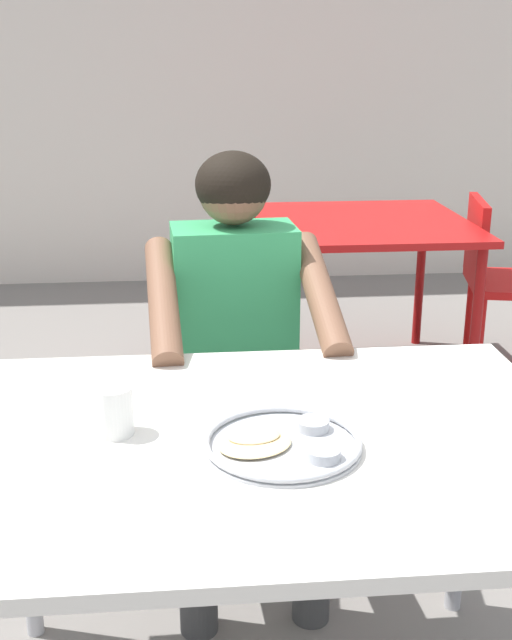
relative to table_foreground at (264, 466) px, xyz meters
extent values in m
cube|color=silver|center=(0.01, 3.81, 1.02)|extent=(12.00, 0.12, 3.40)
cube|color=silver|center=(0.00, 0.00, 0.05)|extent=(1.24, 0.90, 0.03)
cylinder|color=#B2B2B7|center=(-0.56, 0.39, -0.32)|extent=(0.04, 0.04, 0.72)
cylinder|color=#B2B2B7|center=(0.56, 0.39, -0.32)|extent=(0.04, 0.04, 0.72)
cylinder|color=#B7BABF|center=(0.03, -0.05, 0.07)|extent=(0.30, 0.30, 0.01)
torus|color=#B7BABF|center=(0.03, -0.05, 0.08)|extent=(0.30, 0.30, 0.01)
cylinder|color=#B2B5BA|center=(0.10, -0.11, 0.08)|extent=(0.06, 0.06, 0.02)
cylinder|color=#9E4714|center=(0.10, -0.11, 0.09)|extent=(0.05, 0.05, 0.01)
cylinder|color=#B2B5BA|center=(0.10, 0.00, 0.08)|extent=(0.06, 0.06, 0.02)
cylinder|color=#B77F23|center=(0.10, 0.00, 0.09)|extent=(0.05, 0.05, 0.01)
ellipsoid|color=#E5C689|center=(-0.02, -0.05, 0.08)|extent=(0.17, 0.16, 0.01)
ellipsoid|color=#DEBE87|center=(-0.02, -0.04, 0.09)|extent=(0.11, 0.08, 0.01)
cylinder|color=white|center=(-0.29, 0.03, 0.12)|extent=(0.08, 0.08, 0.10)
cylinder|color=#593319|center=(-0.29, 0.03, 0.15)|extent=(0.06, 0.06, 0.02)
cube|color=#3F3F44|center=(-0.01, 0.82, -0.24)|extent=(0.43, 0.43, 0.04)
cube|color=#3F3F44|center=(-0.02, 1.01, -0.02)|extent=(0.39, 0.06, 0.40)
cylinder|color=#3F3F44|center=(0.17, 0.67, -0.47)|extent=(0.03, 0.03, 0.42)
cylinder|color=#3F3F44|center=(-0.16, 0.65, -0.47)|extent=(0.03, 0.03, 0.42)
cylinder|color=#3F3F44|center=(0.14, 1.00, -0.47)|extent=(0.03, 0.03, 0.42)
cylinder|color=#3F3F44|center=(-0.18, 0.98, -0.47)|extent=(0.03, 0.03, 0.42)
cylinder|color=#3E3E3E|center=(0.17, 0.38, -0.45)|extent=(0.10, 0.10, 0.46)
cylinder|color=#3E3E3E|center=(0.15, 0.58, -0.18)|extent=(0.14, 0.41, 0.12)
cylinder|color=#3E3E3E|center=(-0.13, 0.36, -0.45)|extent=(0.10, 0.10, 0.46)
cylinder|color=#3E3E3E|center=(-0.15, 0.56, -0.18)|extent=(0.14, 0.41, 0.12)
cube|color=#339959|center=(-0.01, 0.77, 0.07)|extent=(0.35, 0.22, 0.50)
cylinder|color=brown|center=(0.21, 0.60, 0.16)|extent=(0.10, 0.46, 0.25)
cylinder|color=brown|center=(-0.20, 0.58, 0.16)|extent=(0.10, 0.46, 0.25)
sphere|color=brown|center=(-0.01, 0.77, 0.41)|extent=(0.19, 0.19, 0.19)
ellipsoid|color=black|center=(-0.01, 0.77, 0.43)|extent=(0.21, 0.20, 0.18)
cube|color=#B71414|center=(0.63, 2.03, 0.04)|extent=(0.95, 0.93, 0.03)
cylinder|color=maroon|center=(0.21, 1.63, -0.32)|extent=(0.04, 0.04, 0.71)
cylinder|color=maroon|center=(1.04, 1.63, -0.32)|extent=(0.04, 0.04, 0.71)
cylinder|color=maroon|center=(0.21, 2.44, -0.32)|extent=(0.04, 0.04, 0.71)
cylinder|color=maroon|center=(1.04, 2.44, -0.32)|extent=(0.04, 0.04, 0.71)
cube|color=#B61614|center=(-0.08, 2.05, -0.25)|extent=(0.47, 0.47, 0.04)
cube|color=#B61614|center=(0.09, 2.09, -0.02)|extent=(0.13, 0.36, 0.43)
cylinder|color=#B61614|center=(-0.19, 1.86, -0.47)|extent=(0.03, 0.03, 0.41)
cylinder|color=#B61614|center=(-0.27, 2.16, -0.47)|extent=(0.03, 0.03, 0.41)
cylinder|color=#B61614|center=(0.11, 1.94, -0.47)|extent=(0.03, 0.03, 0.41)
cylinder|color=#B61614|center=(0.03, 2.23, -0.47)|extent=(0.03, 0.03, 0.41)
cube|color=red|center=(1.17, 2.05, -0.04)|extent=(0.12, 0.41, 0.36)
cylinder|color=red|center=(1.23, 2.21, -0.47)|extent=(0.03, 0.03, 0.42)
cylinder|color=red|center=(1.16, 1.87, -0.47)|extent=(0.03, 0.03, 0.42)
camera|label=1|loc=(-0.14, -1.38, 0.77)|focal=44.93mm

